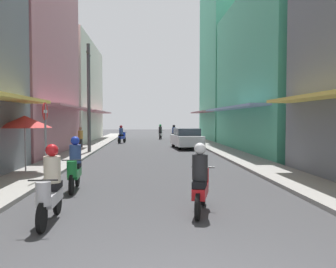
# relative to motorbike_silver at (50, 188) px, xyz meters

# --- Properties ---
(ground_plane) EXTENTS (97.01, 97.01, 0.00)m
(ground_plane) POSITION_rel_motorbike_silver_xyz_m (2.37, 14.73, -0.70)
(ground_plane) COLOR #38383A
(sidewalk_left) EXTENTS (1.81, 52.10, 0.12)m
(sidewalk_left) POSITION_rel_motorbike_silver_xyz_m (-2.19, 14.73, -0.64)
(sidewalk_left) COLOR gray
(sidewalk_left) RESTS_ON ground
(sidewalk_right) EXTENTS (1.81, 52.10, 0.12)m
(sidewalk_right) POSITION_rel_motorbike_silver_xyz_m (6.92, 14.73, -0.64)
(sidewalk_right) COLOR gray
(sidewalk_right) RESTS_ON ground
(building_left_mid) EXTENTS (7.05, 10.41, 12.92)m
(building_left_mid) POSITION_rel_motorbike_silver_xyz_m (-6.09, 13.73, 5.75)
(building_left_mid) COLOR #B7727F
(building_left_mid) RESTS_ON ground
(building_left_far) EXTENTS (7.05, 12.84, 9.34)m
(building_left_far) POSITION_rel_motorbike_silver_xyz_m (-6.08, 26.15, 3.96)
(building_left_far) COLOR silver
(building_left_far) RESTS_ON ground
(building_right_mid) EXTENTS (7.05, 13.33, 9.97)m
(building_right_mid) POSITION_rel_motorbike_silver_xyz_m (10.82, 14.68, 4.28)
(building_right_mid) COLOR #4CB28C
(building_right_mid) RESTS_ON ground
(building_right_far) EXTENTS (7.05, 8.79, 17.16)m
(building_right_far) POSITION_rel_motorbike_silver_xyz_m (10.82, 26.29, 7.87)
(building_right_far) COLOR #4CB28C
(building_right_far) RESTS_ON ground
(motorbike_silver) EXTENTS (0.55, 1.81, 1.58)m
(motorbike_silver) POSITION_rel_motorbike_silver_xyz_m (0.00, 0.00, 0.00)
(motorbike_silver) COLOR black
(motorbike_silver) RESTS_ON ground
(motorbike_red) EXTENTS (0.67, 1.77, 1.58)m
(motorbike_red) POSITION_rel_motorbike_silver_xyz_m (3.15, 0.49, 0.00)
(motorbike_red) COLOR black
(motorbike_red) RESTS_ON ground
(motorbike_maroon) EXTENTS (0.64, 1.78, 1.58)m
(motorbike_maroon) POSITION_rel_motorbike_silver_xyz_m (4.56, 24.95, 0.00)
(motorbike_maroon) COLOR black
(motorbike_maroon) RESTS_ON ground
(motorbike_green) EXTENTS (0.55, 1.81, 1.58)m
(motorbike_green) POSITION_rel_motorbike_silver_xyz_m (-0.17, 3.15, 0.00)
(motorbike_green) COLOR black
(motorbike_green) RESTS_ON ground
(motorbike_blue) EXTENTS (0.71, 1.76, 1.58)m
(motorbike_blue) POSITION_rel_motorbike_silver_xyz_m (-0.23, 22.91, 0.00)
(motorbike_blue) COLOR black
(motorbike_blue) RESTS_ON ground
(motorbike_white) EXTENTS (0.58, 1.80, 1.58)m
(motorbike_white) POSITION_rel_motorbike_silver_xyz_m (3.40, 28.71, 0.00)
(motorbike_white) COLOR black
(motorbike_white) RESTS_ON ground
(parked_car) EXTENTS (2.06, 4.22, 1.45)m
(parked_car) POSITION_rel_motorbike_silver_xyz_m (4.80, 17.17, 0.04)
(parked_car) COLOR silver
(parked_car) RESTS_ON ground
(pedestrian_far) EXTENTS (0.34, 0.34, 1.54)m
(pedestrian_far) POSITION_rel_motorbike_silver_xyz_m (-2.72, 17.40, 0.06)
(pedestrian_far) COLOR #262628
(pedestrian_far) RESTS_ON ground
(vendor_umbrella) EXTENTS (1.94, 1.94, 2.23)m
(vendor_umbrella) POSITION_rel_motorbike_silver_xyz_m (-2.56, 5.94, 1.29)
(vendor_umbrella) COLOR #99999E
(vendor_umbrella) RESTS_ON ground
(utility_pole) EXTENTS (0.20, 1.20, 6.61)m
(utility_pole) POSITION_rel_motorbike_silver_xyz_m (-1.53, 13.87, 2.68)
(utility_pole) COLOR #4C4C4F
(utility_pole) RESTS_ON ground
(street_sign_no_entry) EXTENTS (0.07, 0.60, 2.65)m
(street_sign_no_entry) POSITION_rel_motorbike_silver_xyz_m (-1.43, 4.63, 1.01)
(street_sign_no_entry) COLOR gray
(street_sign_no_entry) RESTS_ON ground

